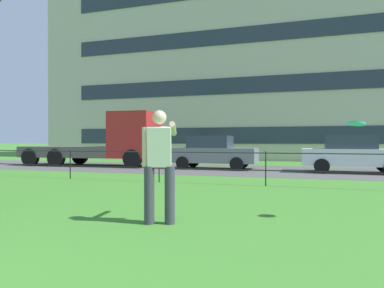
# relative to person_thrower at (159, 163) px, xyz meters

# --- Properties ---
(street_strip) EXTENTS (80.00, 6.10, 0.01)m
(street_strip) POSITION_rel_person_thrower_xyz_m (-2.19, 10.58, -0.95)
(street_strip) COLOR #565454
(street_strip) RESTS_ON ground
(park_fence) EXTENTS (33.17, 0.04, 1.00)m
(park_fence) POSITION_rel_person_thrower_xyz_m (-2.19, 5.16, -0.29)
(park_fence) COLOR #232328
(park_fence) RESTS_ON ground
(person_thrower) EXTENTS (0.49, 0.86, 1.77)m
(person_thrower) POSITION_rel_person_thrower_xyz_m (0.00, 0.00, 0.00)
(person_thrower) COLOR #383842
(person_thrower) RESTS_ON ground
(frisbee) EXTENTS (0.37, 0.37, 0.08)m
(frisbee) POSITION_rel_person_thrower_xyz_m (2.95, 1.09, 0.61)
(frisbee) COLOR #2DB2C6
(flatbed_truck_center) EXTENTS (7.39, 2.68, 2.75)m
(flatbed_truck_center) POSITION_rel_person_thrower_xyz_m (-7.43, 10.95, 0.26)
(flatbed_truck_center) COLOR #B22323
(flatbed_truck_center) RESTS_ON ground
(car_grey_right) EXTENTS (4.01, 1.83, 1.54)m
(car_grey_right) POSITION_rel_person_thrower_xyz_m (-1.87, 10.79, -0.18)
(car_grey_right) COLOR slate
(car_grey_right) RESTS_ON ground
(car_white_far_right) EXTENTS (4.03, 1.88, 1.54)m
(car_white_far_right) POSITION_rel_person_thrower_xyz_m (4.08, 10.52, -0.18)
(car_white_far_right) COLOR silver
(car_white_far_right) RESTS_ON ground
(apartment_building_background) EXTENTS (39.75, 15.64, 17.18)m
(apartment_building_background) POSITION_rel_person_thrower_xyz_m (2.33, 25.98, 7.63)
(apartment_building_background) COLOR beige
(apartment_building_background) RESTS_ON ground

